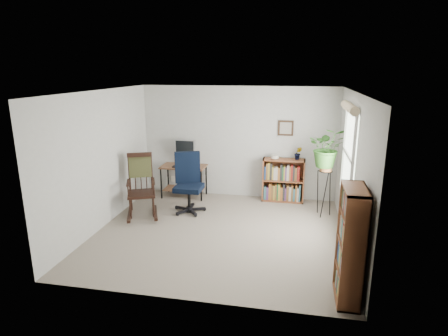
% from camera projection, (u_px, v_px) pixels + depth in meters
% --- Properties ---
extents(floor, '(4.20, 4.00, 0.00)m').
position_uv_depth(floor, '(220.00, 232.00, 6.49)').
color(floor, gray).
rests_on(floor, ground).
extents(ceiling, '(4.20, 4.00, 0.00)m').
position_uv_depth(ceiling, '(219.00, 91.00, 5.87)').
color(ceiling, silver).
rests_on(ceiling, ground).
extents(wall_back, '(4.20, 0.00, 2.40)m').
position_uv_depth(wall_back, '(238.00, 143.00, 8.07)').
color(wall_back, beige).
rests_on(wall_back, ground).
extents(wall_front, '(4.20, 0.00, 2.40)m').
position_uv_depth(wall_front, '(184.00, 209.00, 4.28)').
color(wall_front, beige).
rests_on(wall_front, ground).
extents(wall_left, '(0.00, 4.00, 2.40)m').
position_uv_depth(wall_left, '(102.00, 160.00, 6.56)').
color(wall_left, beige).
rests_on(wall_left, ground).
extents(wall_right, '(0.00, 4.00, 2.40)m').
position_uv_depth(wall_right, '(352.00, 172.00, 5.79)').
color(wall_right, beige).
rests_on(wall_right, ground).
extents(window, '(0.12, 1.20, 1.50)m').
position_uv_depth(window, '(348.00, 155.00, 6.03)').
color(window, silver).
rests_on(window, wall_right).
extents(desk, '(0.97, 0.53, 0.70)m').
position_uv_depth(desk, '(184.00, 181.00, 8.22)').
color(desk, brown).
rests_on(desk, floor).
extents(monitor, '(0.46, 0.16, 0.56)m').
position_uv_depth(monitor, '(185.00, 152.00, 8.19)').
color(monitor, '#BBBCC0').
rests_on(monitor, desk).
extents(keyboard, '(0.40, 0.15, 0.02)m').
position_uv_depth(keyboard, '(182.00, 167.00, 8.01)').
color(keyboard, black).
rests_on(keyboard, desk).
extents(office_chair, '(0.83, 0.83, 1.19)m').
position_uv_depth(office_chair, '(189.00, 183.00, 7.26)').
color(office_chair, black).
rests_on(office_chair, floor).
extents(rocking_chair, '(0.99, 1.22, 1.22)m').
position_uv_depth(rocking_chair, '(141.00, 185.00, 7.06)').
color(rocking_chair, black).
rests_on(rocking_chair, floor).
extents(low_bookshelf, '(0.87, 0.29, 0.92)m').
position_uv_depth(low_bookshelf, '(283.00, 180.00, 7.91)').
color(low_bookshelf, brown).
rests_on(low_bookshelf, floor).
extents(tall_bookshelf, '(0.27, 0.63, 1.44)m').
position_uv_depth(tall_bookshelf, '(351.00, 245.00, 4.45)').
color(tall_bookshelf, brown).
rests_on(tall_bookshelf, floor).
extents(plant_stand, '(0.29, 0.29, 1.04)m').
position_uv_depth(plant_stand, '(324.00, 190.00, 7.11)').
color(plant_stand, black).
rests_on(plant_stand, floor).
extents(spider_plant, '(1.69, 1.88, 1.46)m').
position_uv_depth(spider_plant, '(329.00, 128.00, 6.81)').
color(spider_plant, '#2E6122').
rests_on(spider_plant, plant_stand).
extents(potted_plant_small, '(0.13, 0.24, 0.11)m').
position_uv_depth(potted_plant_small, '(298.00, 157.00, 7.74)').
color(potted_plant_small, '#2E6122').
rests_on(potted_plant_small, low_bookshelf).
extents(framed_picture, '(0.32, 0.04, 0.32)m').
position_uv_depth(framed_picture, '(286.00, 128.00, 7.77)').
color(framed_picture, black).
rests_on(framed_picture, wall_back).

